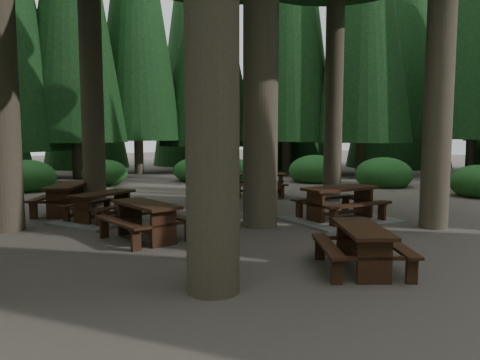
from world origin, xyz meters
TOP-DOWN VIEW (x-y plane):
  - ground at (0.00, 0.00)m, footprint 80.00×80.00m
  - picnic_table_a at (2.91, -0.53)m, footprint 2.86×2.48m
  - picnic_table_b at (-2.08, 0.56)m, footprint 1.54×1.89m
  - picnic_table_c at (-1.98, 3.18)m, footprint 2.73×2.52m
  - picnic_table_d at (4.31, 4.33)m, footprint 2.41×2.33m
  - picnic_table_e at (-0.28, -3.68)m, footprint 2.13×2.19m
  - picnic_table_f at (-2.35, 4.78)m, footprint 2.42×2.49m
  - shrub_ring at (0.70, 0.75)m, footprint 23.86×24.64m

SIDE VIEW (x-z plane):
  - ground at x=0.00m, z-range 0.00..0.00m
  - picnic_table_c at x=-1.98m, z-range -0.12..0.62m
  - picnic_table_a at x=2.91m, z-range -0.13..0.75m
  - shrub_ring at x=0.70m, z-range -0.35..1.15m
  - picnic_table_e at x=-0.28m, z-range 0.12..0.86m
  - picnic_table_b at x=-2.08m, z-range 0.13..0.93m
  - picnic_table_d at x=4.31m, z-range 0.13..0.95m
  - picnic_table_f at x=-2.35m, z-range 0.14..0.98m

